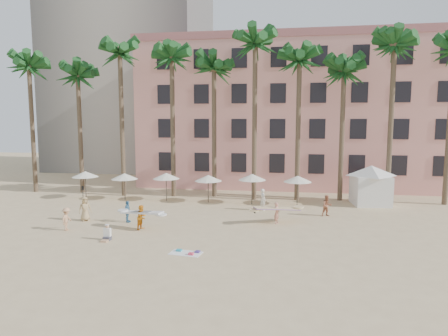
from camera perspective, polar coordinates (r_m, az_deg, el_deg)
ground at (r=24.65m, az=-5.77°, el=-10.89°), size 120.00×120.00×0.00m
pink_hotel at (r=48.67m, az=10.28°, el=7.37°), size 35.00×14.00×16.00m
grey_tower at (r=67.58m, az=-13.04°, el=21.74°), size 22.00×18.00×50.00m
palm_row at (r=38.46m, az=0.69°, el=15.06°), size 44.40×5.40×16.30m
umbrella_row at (r=36.70m, az=-5.33°, el=-1.25°), size 22.50×2.70×2.73m
cabana at (r=37.68m, az=20.23°, el=-1.84°), size 4.94×4.94×3.50m
beach_towel at (r=23.20m, az=-5.34°, el=-11.95°), size 1.92×1.24×0.14m
carrier_yellow at (r=29.43m, az=7.57°, el=-6.11°), size 3.44×2.15×1.57m
carrier_white at (r=28.24m, az=-11.67°, el=-6.76°), size 3.23×1.49×1.69m
beachgoers at (r=30.28m, az=-7.71°, el=-5.88°), size 19.02×9.08×1.83m
paddle at (r=34.22m, az=-19.50°, el=-3.77°), size 0.18×0.04×2.23m
seated_man at (r=26.39m, az=-16.39°, el=-9.16°), size 0.44×0.77×0.99m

